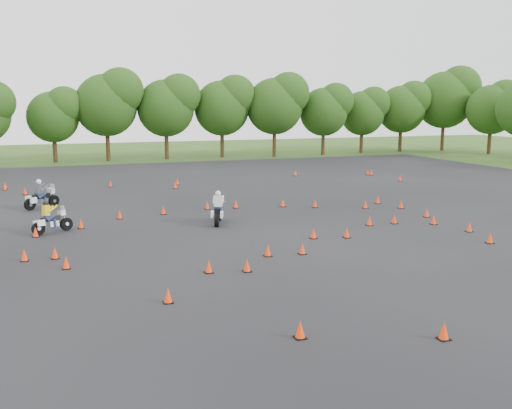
# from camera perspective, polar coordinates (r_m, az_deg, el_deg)

# --- Properties ---
(ground) EXTENTS (140.00, 140.00, 0.00)m
(ground) POSITION_cam_1_polar(r_m,az_deg,el_deg) (23.99, 3.24, -4.39)
(ground) COLOR #2D5119
(ground) RESTS_ON ground
(asphalt_pad) EXTENTS (62.00, 62.00, 0.00)m
(asphalt_pad) POSITION_cam_1_polar(r_m,az_deg,el_deg) (29.47, -1.31, -1.65)
(asphalt_pad) COLOR black
(asphalt_pad) RESTS_ON ground
(treeline) EXTENTS (87.19, 32.59, 11.23)m
(treeline) POSITION_cam_1_polar(r_m,az_deg,el_deg) (57.04, -8.36, 8.63)
(treeline) COLOR #214112
(treeline) RESTS_ON ground
(traffic_cones) EXTENTS (35.84, 32.83, 0.45)m
(traffic_cones) POSITION_cam_1_polar(r_m,az_deg,el_deg) (29.03, -1.15, -1.37)
(traffic_cones) COLOR #FF370A
(traffic_cones) RESTS_ON asphalt_pad
(rider_grey) EXTENTS (2.22, 1.84, 1.72)m
(rider_grey) POSITION_cam_1_polar(r_m,az_deg,el_deg) (35.13, -20.69, 1.03)
(rider_grey) COLOR #414449
(rider_grey) RESTS_ON ground
(rider_yellow) EXTENTS (2.06, 1.48, 1.55)m
(rider_yellow) POSITION_cam_1_polar(r_m,az_deg,el_deg) (28.23, -19.67, -1.16)
(rider_yellow) COLOR gold
(rider_yellow) RESTS_ON ground
(rider_white) EXTENTS (1.40, 2.30, 1.70)m
(rider_white) POSITION_cam_1_polar(r_m,az_deg,el_deg) (28.73, -3.85, -0.25)
(rider_white) COLOR beige
(rider_white) RESTS_ON ground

